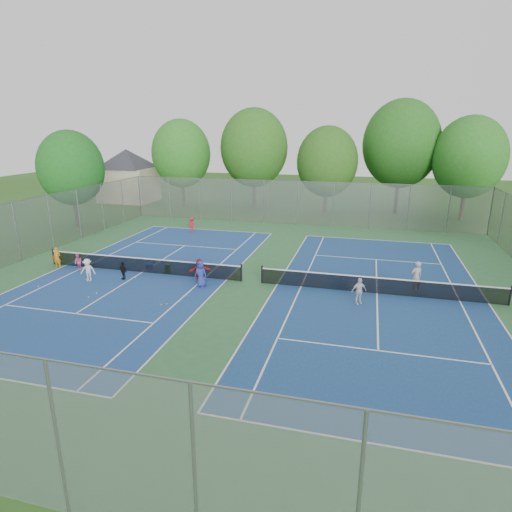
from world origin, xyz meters
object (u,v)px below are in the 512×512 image
Objects in this scene: ball_crate at (150,266)px; instructor at (416,277)px; net_right at (378,286)px; ball_hopper at (168,269)px; net_left at (142,265)px.

instructor is (15.89, -0.02, 0.71)m from ball_crate.
net_right is 22.93× the size of ball_hopper.
instructor is (15.98, 0.73, 0.42)m from net_left.
instructor reaches higher than net_left.
ball_crate is (-13.91, 0.76, -0.29)m from net_right.
ball_hopper is (-12.40, 0.29, -0.17)m from net_right.
net_right is (14.00, 0.00, 0.00)m from net_left.
net_right is 13.93m from ball_crate.
ball_hopper is (1.60, 0.29, -0.17)m from net_left.
net_right reaches higher than ball_crate.
ball_hopper is at bearing -17.33° from ball_crate.
ball_crate is 0.70× the size of ball_hopper.
instructor is at bearing -0.08° from ball_crate.
net_right is at bearing -3.11° from ball_crate.
ball_hopper reaches higher than ball_crate.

